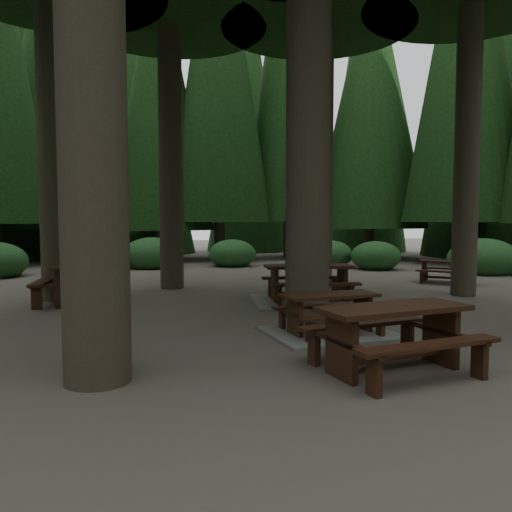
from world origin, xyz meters
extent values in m
plane|color=#584E47|center=(0.00, 0.00, 0.00)|extent=(80.00, 80.00, 0.00)
cube|color=gray|center=(0.67, -1.35, 0.03)|extent=(2.16, 1.86, 0.05)
cube|color=#341D0F|center=(0.67, -1.35, 0.65)|extent=(1.61, 0.79, 0.05)
cube|color=#341D0F|center=(0.61, -0.84, 0.39)|extent=(1.56, 0.40, 0.04)
cube|color=#341D0F|center=(0.73, -1.86, 0.39)|extent=(1.56, 0.40, 0.04)
cube|color=#341D0F|center=(0.06, -1.42, 0.31)|extent=(0.13, 0.48, 0.62)
cube|color=#341D0F|center=(0.06, -1.42, 0.36)|extent=(0.22, 1.25, 0.05)
cube|color=#341D0F|center=(1.29, -1.27, 0.31)|extent=(0.13, 0.48, 0.62)
cube|color=#341D0F|center=(1.29, -1.27, 0.36)|extent=(0.22, 1.25, 0.05)
cube|color=#341D0F|center=(0.67, -1.35, 0.15)|extent=(1.29, 0.23, 0.07)
cube|color=#341D0F|center=(-3.75, 3.01, 0.86)|extent=(0.85, 2.08, 0.07)
cube|color=#341D0F|center=(-4.44, 3.02, 0.51)|extent=(0.34, 2.07, 0.06)
cube|color=#341D0F|center=(-3.07, 2.99, 0.51)|extent=(0.34, 2.07, 0.06)
cube|color=#341D0F|center=(-3.77, 2.18, 0.41)|extent=(0.63, 0.11, 0.82)
cube|color=#341D0F|center=(-3.77, 2.18, 0.48)|extent=(1.66, 0.13, 0.07)
cube|color=#341D0F|center=(-3.73, 3.83, 0.41)|extent=(0.63, 0.11, 0.82)
cube|color=#341D0F|center=(-3.73, 3.83, 0.48)|extent=(1.66, 0.13, 0.07)
cube|color=#341D0F|center=(-3.75, 3.01, 0.21)|extent=(0.13, 1.72, 0.09)
cube|color=gray|center=(1.40, 1.85, 0.03)|extent=(2.72, 2.33, 0.05)
cube|color=#341D0F|center=(1.40, 1.85, 0.82)|extent=(2.04, 0.97, 0.07)
cube|color=#341D0F|center=(1.47, 2.50, 0.49)|extent=(1.98, 0.48, 0.05)
cube|color=#341D0F|center=(1.33, 1.19, 0.49)|extent=(1.98, 0.48, 0.05)
cube|color=#341D0F|center=(0.62, 1.93, 0.39)|extent=(0.15, 0.61, 0.79)
cube|color=#341D0F|center=(0.62, 1.93, 0.46)|extent=(0.25, 1.58, 0.07)
cube|color=#341D0F|center=(2.18, 1.76, 0.39)|extent=(0.15, 0.61, 0.79)
cube|color=#341D0F|center=(2.18, 1.76, 0.46)|extent=(0.25, 1.58, 0.07)
cube|color=#341D0F|center=(1.40, 1.85, 0.20)|extent=(1.64, 0.26, 0.09)
cube|color=#341D0F|center=(6.55, 4.33, 0.64)|extent=(1.57, 1.45, 0.05)
cube|color=#341D0F|center=(6.89, 4.72, 0.39)|extent=(1.32, 1.16, 0.04)
cube|color=#341D0F|center=(6.22, 3.93, 0.39)|extent=(1.32, 1.16, 0.04)
cube|color=#341D0F|center=(6.08, 4.73, 0.31)|extent=(0.36, 0.40, 0.62)
cube|color=#341D0F|center=(6.08, 4.73, 0.36)|extent=(0.85, 0.99, 0.05)
cube|color=#341D0F|center=(7.03, 3.93, 0.31)|extent=(0.36, 0.40, 0.62)
cube|color=#341D0F|center=(7.03, 3.93, 0.36)|extent=(0.85, 0.99, 0.05)
cube|color=#341D0F|center=(6.55, 4.33, 0.15)|extent=(1.03, 0.88, 0.07)
cube|color=#341D0F|center=(0.70, -3.39, 0.78)|extent=(1.98, 1.07, 0.06)
cube|color=#341D0F|center=(0.59, -2.78, 0.47)|extent=(1.89, 0.61, 0.05)
cube|color=#341D0F|center=(0.82, -4.01, 0.47)|extent=(1.89, 0.61, 0.05)
cube|color=#341D0F|center=(-0.03, -3.53, 0.38)|extent=(0.19, 0.58, 0.75)
cube|color=#341D0F|center=(-0.03, -3.53, 0.44)|extent=(0.36, 1.50, 0.06)
cube|color=#341D0F|center=(1.44, -3.25, 0.38)|extent=(0.19, 0.58, 0.75)
cube|color=#341D0F|center=(1.44, -3.25, 0.44)|extent=(0.36, 1.50, 0.06)
cube|color=#341D0F|center=(0.70, -3.39, 0.19)|extent=(1.55, 0.37, 0.08)
ellipsoid|color=#1C522A|center=(9.44, 6.45, 0.40)|extent=(2.42, 2.42, 1.49)
ellipsoid|color=#1C522A|center=(6.43, 8.69, 0.40)|extent=(1.90, 1.90, 1.17)
ellipsoid|color=#1C522A|center=(5.14, 10.17, 0.40)|extent=(1.84, 1.84, 1.13)
ellipsoid|color=#1C522A|center=(1.30, 11.25, 0.40)|extent=(1.95, 1.95, 1.20)
ellipsoid|color=#1C522A|center=(-1.94, 11.21, 0.40)|extent=(2.31, 2.31, 1.42)
ellipsoid|color=#1C522A|center=(-4.09, 10.56, 0.40)|extent=(1.93, 1.93, 1.19)
cone|color=black|center=(11.40, 10.41, 9.94)|extent=(5.25, 5.25, 16.27)
cone|color=black|center=(8.89, 14.45, 8.24)|extent=(5.73, 5.73, 13.48)
cone|color=black|center=(4.92, 15.39, 10.17)|extent=(4.80, 4.80, 16.65)
cone|color=black|center=(1.31, 14.75, 9.92)|extent=(4.97, 4.97, 16.24)
cone|color=black|center=(-1.44, 15.36, 7.89)|extent=(5.17, 5.17, 12.91)
cone|color=black|center=(-6.57, 16.72, 8.10)|extent=(5.82, 5.82, 13.26)
cone|color=black|center=(15.32, 14.22, 11.76)|extent=(6.32, 6.32, 23.52)
cone|color=black|center=(11.00, 19.74, 9.51)|extent=(5.26, 5.26, 19.02)
cone|color=black|center=(4.25, 21.60, 8.07)|extent=(5.34, 5.34, 16.14)
cone|color=black|center=(-2.52, 20.86, 8.43)|extent=(6.57, 6.57, 16.86)
cone|color=black|center=(-9.02, 19.44, 10.12)|extent=(6.13, 6.13, 20.24)
camera|label=1|loc=(-2.27, -8.89, 1.84)|focal=35.00mm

